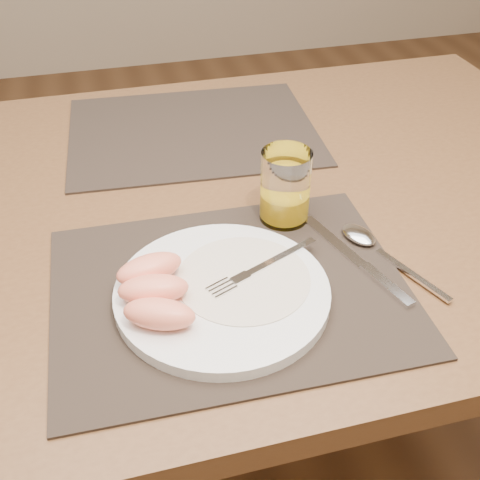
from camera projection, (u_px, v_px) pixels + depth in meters
name	position (u px, v px, depth m)	size (l,w,h in m)	color
ground	(220.00, 464.00, 1.40)	(5.00, 5.00, 0.00)	#54351D
table	(212.00, 238.00, 1.00)	(1.40, 0.90, 0.75)	brown
placemat_near	(230.00, 289.00, 0.77)	(0.45, 0.35, 0.00)	#2E251D
placemat_far	(193.00, 131.00, 1.12)	(0.45, 0.35, 0.00)	#2E251D
plate	(222.00, 293.00, 0.75)	(0.27, 0.27, 0.02)	white
plate_dressing	(243.00, 278.00, 0.76)	(0.17, 0.17, 0.00)	white
fork	(255.00, 270.00, 0.77)	(0.17, 0.09, 0.00)	silver
knife	(363.00, 266.00, 0.80)	(0.07, 0.22, 0.01)	silver
spoon	(366.00, 240.00, 0.84)	(0.09, 0.19, 0.01)	silver
juice_glass	(285.00, 190.00, 0.87)	(0.07, 0.07, 0.11)	white
grapefruit_wedges	(154.00, 290.00, 0.72)	(0.09, 0.15, 0.03)	#FF8C68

